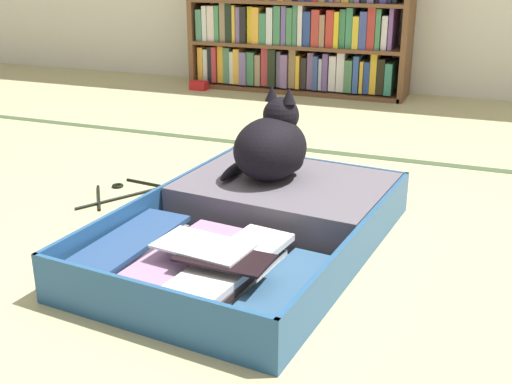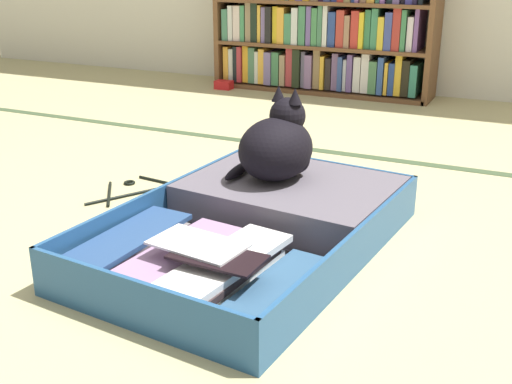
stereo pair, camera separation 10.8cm
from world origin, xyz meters
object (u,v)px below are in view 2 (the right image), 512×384
(bookshelf, at_px, (321,26))
(small_red_pouch, at_px, (224,85))
(black_cat, at_px, (278,146))
(clothes_hanger, at_px, (138,189))
(open_suitcase, at_px, (263,222))

(bookshelf, relative_size, small_red_pouch, 12.79)
(black_cat, xyz_separation_m, small_red_pouch, (-1.06, 1.68, -0.21))
(bookshelf, relative_size, clothes_hanger, 3.54)
(black_cat, bearing_deg, small_red_pouch, 122.23)
(open_suitcase, distance_m, small_red_pouch, 2.15)
(clothes_hanger, relative_size, small_red_pouch, 3.62)
(clothes_hanger, bearing_deg, black_cat, -1.74)
(black_cat, height_order, small_red_pouch, black_cat)
(black_cat, height_order, clothes_hanger, black_cat)
(open_suitcase, bearing_deg, small_red_pouch, 120.39)
(open_suitcase, height_order, small_red_pouch, open_suitcase)
(bookshelf, height_order, small_red_pouch, bookshelf)
(bookshelf, distance_m, black_cat, 1.94)
(small_red_pouch, bearing_deg, black_cat, -57.77)
(open_suitcase, relative_size, small_red_pouch, 10.34)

